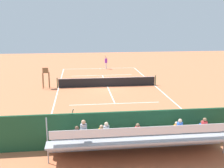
{
  "coord_description": "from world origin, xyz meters",
  "views": [
    {
      "loc": [
        2.93,
        28.32,
        6.89
      ],
      "look_at": [
        0.0,
        4.0,
        1.2
      ],
      "focal_mm": 45.34,
      "sensor_mm": 36.0,
      "label": 1
    }
  ],
  "objects_px": {
    "courtside_bench": "(182,128)",
    "line_judge": "(72,125)",
    "tennis_player": "(106,62)",
    "tennis_racket": "(101,69)",
    "umpire_chair": "(46,76)",
    "tennis_ball_near": "(121,72)",
    "tennis_net": "(107,82)",
    "equipment_bag": "(149,137)",
    "bleacher_stand": "(139,139)"
  },
  "relations": [
    {
      "from": "courtside_bench",
      "to": "line_judge",
      "type": "distance_m",
      "value": 6.44
    },
    {
      "from": "tennis_player",
      "to": "tennis_racket",
      "type": "relative_size",
      "value": 3.59
    },
    {
      "from": "tennis_racket",
      "to": "line_judge",
      "type": "bearing_deg",
      "value": 81.53
    },
    {
      "from": "umpire_chair",
      "to": "tennis_racket",
      "type": "bearing_deg",
      "value": -120.92
    },
    {
      "from": "tennis_ball_near",
      "to": "line_judge",
      "type": "height_order",
      "value": "line_judge"
    },
    {
      "from": "tennis_net",
      "to": "equipment_bag",
      "type": "height_order",
      "value": "tennis_net"
    },
    {
      "from": "bleacher_stand",
      "to": "equipment_bag",
      "type": "relative_size",
      "value": 10.07
    },
    {
      "from": "tennis_net",
      "to": "tennis_ball_near",
      "type": "distance_m",
      "value": 8.24
    },
    {
      "from": "umpire_chair",
      "to": "tennis_player",
      "type": "bearing_deg",
      "value": -123.82
    },
    {
      "from": "umpire_chair",
      "to": "tennis_ball_near",
      "type": "bearing_deg",
      "value": -138.52
    },
    {
      "from": "tennis_net",
      "to": "tennis_ball_near",
      "type": "bearing_deg",
      "value": -108.58
    },
    {
      "from": "tennis_ball_near",
      "to": "line_judge",
      "type": "distance_m",
      "value": 21.81
    },
    {
      "from": "tennis_player",
      "to": "tennis_racket",
      "type": "distance_m",
      "value": 1.26
    },
    {
      "from": "tennis_net",
      "to": "tennis_racket",
      "type": "bearing_deg",
      "value": -90.88
    },
    {
      "from": "tennis_net",
      "to": "courtside_bench",
      "type": "xyz_separation_m",
      "value": [
        -3.04,
        13.27,
        0.06
      ]
    },
    {
      "from": "bleacher_stand",
      "to": "line_judge",
      "type": "xyz_separation_m",
      "value": [
        3.41,
        -2.17,
        0.08
      ]
    },
    {
      "from": "line_judge",
      "to": "bleacher_stand",
      "type": "bearing_deg",
      "value": 147.53
    },
    {
      "from": "bleacher_stand",
      "to": "tennis_player",
      "type": "xyz_separation_m",
      "value": [
        -0.89,
        -25.94,
        0.08
      ]
    },
    {
      "from": "courtside_bench",
      "to": "tennis_net",
      "type": "bearing_deg",
      "value": -77.08
    },
    {
      "from": "bleacher_stand",
      "to": "equipment_bag",
      "type": "xyz_separation_m",
      "value": [
        -0.99,
        -1.91,
        -0.75
      ]
    },
    {
      "from": "umpire_chair",
      "to": "tennis_ball_near",
      "type": "relative_size",
      "value": 32.42
    },
    {
      "from": "equipment_bag",
      "to": "tennis_racket",
      "type": "height_order",
      "value": "equipment_bag"
    },
    {
      "from": "tennis_net",
      "to": "line_judge",
      "type": "xyz_separation_m",
      "value": [
        3.38,
        13.14,
        0.51
      ]
    },
    {
      "from": "bleacher_stand",
      "to": "tennis_racket",
      "type": "height_order",
      "value": "bleacher_stand"
    },
    {
      "from": "bleacher_stand",
      "to": "line_judge",
      "type": "distance_m",
      "value": 4.04
    },
    {
      "from": "bleacher_stand",
      "to": "tennis_ball_near",
      "type": "height_order",
      "value": "bleacher_stand"
    },
    {
      "from": "equipment_bag",
      "to": "courtside_bench",
      "type": "bearing_deg",
      "value": -176.38
    },
    {
      "from": "tennis_player",
      "to": "tennis_net",
      "type": "bearing_deg",
      "value": 85.04
    },
    {
      "from": "umpire_chair",
      "to": "courtside_bench",
      "type": "distance_m",
      "value": 16.19
    },
    {
      "from": "courtside_bench",
      "to": "line_judge",
      "type": "bearing_deg",
      "value": -1.13
    },
    {
      "from": "tennis_net",
      "to": "courtside_bench",
      "type": "relative_size",
      "value": 5.72
    },
    {
      "from": "courtside_bench",
      "to": "tennis_ball_near",
      "type": "xyz_separation_m",
      "value": [
        0.42,
        -21.07,
        -0.53
      ]
    },
    {
      "from": "tennis_net",
      "to": "courtside_bench",
      "type": "bearing_deg",
      "value": 102.92
    },
    {
      "from": "umpire_chair",
      "to": "tennis_racket",
      "type": "height_order",
      "value": "umpire_chair"
    },
    {
      "from": "tennis_player",
      "to": "umpire_chair",
      "type": "bearing_deg",
      "value": 56.18
    },
    {
      "from": "line_judge",
      "to": "umpire_chair",
      "type": "bearing_deg",
      "value": -77.88
    },
    {
      "from": "courtside_bench",
      "to": "equipment_bag",
      "type": "relative_size",
      "value": 2.0
    },
    {
      "from": "tennis_racket",
      "to": "bleacher_stand",
      "type": "bearing_deg",
      "value": 89.7
    },
    {
      "from": "tennis_net",
      "to": "equipment_bag",
      "type": "relative_size",
      "value": 11.44
    },
    {
      "from": "tennis_player",
      "to": "equipment_bag",
      "type": "bearing_deg",
      "value": 90.22
    },
    {
      "from": "bleacher_stand",
      "to": "umpire_chair",
      "type": "distance_m",
      "value": 16.54
    },
    {
      "from": "tennis_racket",
      "to": "tennis_ball_near",
      "type": "distance_m",
      "value": 3.74
    },
    {
      "from": "umpire_chair",
      "to": "bleacher_stand",
      "type": "bearing_deg",
      "value": 112.14
    },
    {
      "from": "umpire_chair",
      "to": "line_judge",
      "type": "xyz_separation_m",
      "value": [
        -2.82,
        13.15,
        -0.3
      ]
    },
    {
      "from": "tennis_player",
      "to": "line_judge",
      "type": "xyz_separation_m",
      "value": [
        4.3,
        23.78,
        0.0
      ]
    },
    {
      "from": "tennis_racket",
      "to": "line_judge",
      "type": "relative_size",
      "value": 0.28
    },
    {
      "from": "umpire_chair",
      "to": "courtside_bench",
      "type": "bearing_deg",
      "value": 124.86
    },
    {
      "from": "umpire_chair",
      "to": "tennis_player",
      "type": "distance_m",
      "value": 12.8
    },
    {
      "from": "umpire_chair",
      "to": "equipment_bag",
      "type": "distance_m",
      "value": 15.26
    },
    {
      "from": "tennis_net",
      "to": "umpire_chair",
      "type": "distance_m",
      "value": 6.25
    }
  ]
}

